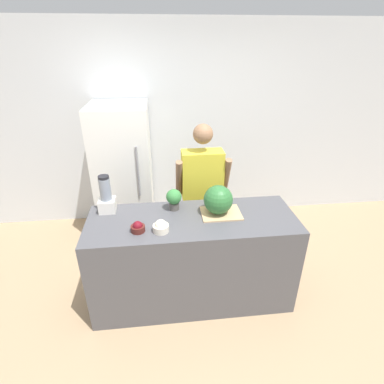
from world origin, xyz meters
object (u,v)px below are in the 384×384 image
object	(u,v)px
person	(202,194)
bowl_cream	(161,227)
refrigerator	(124,173)
bowl_cherries	(138,227)
potted_plant	(174,198)
watermelon	(218,200)
blender	(106,197)

from	to	relation	value
person	bowl_cream	xyz separation A→B (m)	(-0.47, -0.84, 0.15)
refrigerator	bowl_cherries	distance (m)	1.43
bowl_cream	potted_plant	bearing A→B (deg)	69.67
person	bowl_cherries	bearing A→B (deg)	-128.92
refrigerator	bowl_cream	xyz separation A→B (m)	(0.43, -1.43, 0.11)
bowl_cream	watermelon	bearing A→B (deg)	23.47
person	bowl_cherries	distance (m)	1.06
blender	bowl_cream	bearing A→B (deg)	-39.16
person	watermelon	world-z (taller)	person
person	blender	bearing A→B (deg)	-154.94
refrigerator	blender	xyz separation A→B (m)	(-0.05, -1.04, 0.21)
potted_plant	watermelon	bearing A→B (deg)	-18.10
person	bowl_cherries	size ratio (longest dim) A/B	13.40
watermelon	person	bearing A→B (deg)	95.26
bowl_cherries	blender	bearing A→B (deg)	128.46
refrigerator	potted_plant	size ratio (longest dim) A/B	8.29
blender	potted_plant	bearing A→B (deg)	-3.60
refrigerator	bowl_cream	size ratio (longest dim) A/B	12.71
person	bowl_cream	world-z (taller)	person
watermelon	bowl_cream	distance (m)	0.58
bowl_cherries	watermelon	bearing A→B (deg)	15.86
refrigerator	bowl_cream	bearing A→B (deg)	-73.15
person	bowl_cream	bearing A→B (deg)	-119.12
watermelon	blender	bearing A→B (deg)	170.60
refrigerator	person	world-z (taller)	refrigerator
person	bowl_cream	size ratio (longest dim) A/B	11.96
watermelon	blender	xyz separation A→B (m)	(-1.01, 0.17, -0.00)
person	blender	xyz separation A→B (m)	(-0.95, -0.44, 0.25)
refrigerator	blender	size ratio (longest dim) A/B	4.76
potted_plant	bowl_cream	bearing A→B (deg)	-110.33
watermelon	potted_plant	distance (m)	0.41
person	watermelon	bearing A→B (deg)	-84.74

